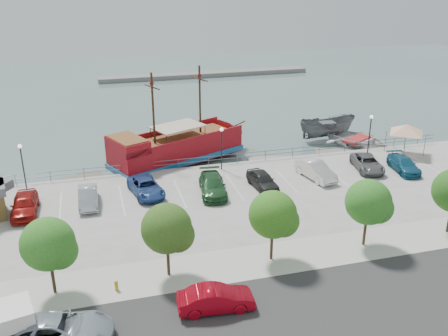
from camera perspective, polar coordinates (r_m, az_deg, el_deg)
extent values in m
plane|color=#506461|center=(43.56, 1.97, -4.48)|extent=(160.00, 160.00, 0.00)
cube|color=#313131|center=(30.43, 11.33, -15.73)|extent=(100.00, 8.00, 0.04)
cube|color=beige|center=(34.87, 6.95, -10.04)|extent=(100.00, 4.00, 0.05)
cylinder|color=#56595E|center=(49.66, -0.67, 1.41)|extent=(50.00, 0.06, 0.06)
cylinder|color=#56595E|center=(49.80, -0.67, 0.98)|extent=(50.00, 0.06, 0.06)
cube|color=slate|center=(96.59, -2.11, 10.65)|extent=(40.00, 3.00, 0.80)
cube|color=maroon|center=(52.48, -5.37, 2.15)|extent=(14.70, 9.81, 2.30)
cube|color=#195F9E|center=(52.74, -5.34, 1.38)|extent=(15.05, 10.16, 0.53)
cone|color=maroon|center=(56.94, 1.09, 3.85)|extent=(4.31, 5.02, 4.24)
cube|color=maroon|center=(49.10, -10.97, 2.61)|extent=(4.22, 5.11, 1.24)
cube|color=brown|center=(48.89, -11.02, 3.34)|extent=(3.92, 4.72, 0.11)
cube|color=brown|center=(52.32, -5.02, 3.49)|extent=(12.06, 8.24, 0.13)
cube|color=maroon|center=(53.69, -6.72, 4.20)|extent=(12.96, 5.94, 0.62)
cube|color=maroon|center=(50.35, -4.06, 3.08)|extent=(12.96, 5.94, 0.62)
cylinder|color=#382111|center=(52.79, -2.77, 7.76)|extent=(0.28, 0.28, 7.24)
cylinder|color=#382111|center=(49.68, -8.10, 6.65)|extent=(0.28, 0.28, 7.24)
cylinder|color=#382111|center=(52.29, -2.82, 10.11)|extent=(1.20, 2.47, 0.12)
cylinder|color=#382111|center=(49.15, -8.24, 9.14)|extent=(1.20, 2.47, 0.12)
cube|color=beige|center=(51.79, -5.31, 4.77)|extent=(6.05, 5.16, 0.11)
cylinder|color=#382111|center=(57.01, 1.57, 4.99)|extent=(2.06, 1.03, 0.52)
imported|color=#565A5C|center=(61.11, 11.67, 4.34)|extent=(7.05, 3.00, 2.67)
imported|color=silver|center=(59.41, 15.00, 2.93)|extent=(8.13, 8.95, 1.52)
cube|color=#675F54|center=(50.26, -17.29, -1.54)|extent=(6.84, 4.14, 0.38)
cube|color=gray|center=(53.64, 6.33, 0.86)|extent=(6.83, 3.52, 0.38)
cube|color=gray|center=(56.95, 13.83, 1.62)|extent=(7.06, 4.49, 0.39)
cylinder|color=slate|center=(55.92, 17.97, 2.94)|extent=(0.09, 0.09, 2.35)
cylinder|color=slate|center=(57.76, 20.03, 3.28)|extent=(0.09, 0.09, 2.35)
cylinder|color=slate|center=(54.03, 19.89, 2.04)|extent=(0.09, 0.09, 2.35)
cylinder|color=slate|center=(55.94, 21.96, 2.41)|extent=(0.09, 0.09, 2.35)
pyramid|color=silver|center=(55.29, 20.24, 4.71)|extent=(5.12, 5.12, 0.96)
imported|color=#97A2AC|center=(28.70, -18.47, -17.21)|extent=(6.18, 3.66, 1.61)
imported|color=#9F0614|center=(29.58, -0.93, -14.73)|extent=(4.56, 1.89, 1.47)
cylinder|color=#C19311|center=(32.00, -12.19, -13.10)|extent=(0.22, 0.22, 0.56)
sphere|color=#C19311|center=(31.83, -12.23, -12.66)|extent=(0.24, 0.24, 0.24)
cylinder|color=black|center=(47.05, -21.95, -0.09)|extent=(0.12, 0.12, 4.00)
sphere|color=#FFF2CC|center=(46.36, -22.31, 2.32)|extent=(0.36, 0.36, 0.36)
cylinder|color=black|center=(48.11, -0.28, 2.06)|extent=(0.12, 0.12, 4.00)
sphere|color=#FFF2CC|center=(47.44, -0.28, 4.44)|extent=(0.36, 0.36, 0.36)
cylinder|color=black|center=(54.30, 16.27, 3.51)|extent=(0.12, 0.12, 4.00)
sphere|color=#FFF2CC|center=(53.71, 16.51, 5.63)|extent=(0.36, 0.36, 0.36)
cylinder|color=#473321|center=(32.37, -18.97, -11.71)|extent=(0.20, 0.20, 2.20)
sphere|color=#2C661E|center=(31.20, -19.49, -8.18)|extent=(3.20, 3.20, 3.20)
sphere|color=#2C661E|center=(31.08, -18.31, -8.99)|extent=(2.20, 2.20, 2.20)
cylinder|color=#473321|center=(32.44, -6.40, -10.43)|extent=(0.20, 0.20, 2.20)
sphere|color=#2E4F18|center=(31.27, -6.57, -6.87)|extent=(3.20, 3.20, 3.20)
sphere|color=#2E4F18|center=(31.28, -5.36, -7.64)|extent=(2.20, 2.20, 2.20)
cylinder|color=#473321|center=(33.98, 5.46, -8.76)|extent=(0.20, 0.20, 2.20)
sphere|color=#2E6419|center=(32.86, 5.60, -5.31)|extent=(3.20, 3.20, 3.20)
sphere|color=#2E6419|center=(33.00, 6.74, -6.02)|extent=(2.20, 2.20, 2.20)
cylinder|color=#473321|center=(36.81, 15.79, -6.98)|extent=(0.20, 0.20, 2.20)
sphere|color=#2A661F|center=(35.78, 16.17, -3.75)|extent=(3.20, 3.20, 3.20)
sphere|color=#2A661F|center=(36.03, 17.16, -4.39)|extent=(2.20, 2.20, 2.20)
imported|color=maroon|center=(42.93, -21.84, -3.88)|extent=(1.96, 4.86, 1.66)
imported|color=#A4AAB0|center=(42.89, -15.26, -3.20)|extent=(1.59, 4.39, 1.44)
imported|color=navy|center=(43.72, -8.90, -2.19)|extent=(3.15, 5.33, 1.39)
imported|color=#26552C|center=(43.41, -1.32, -1.98)|extent=(2.87, 5.57, 1.54)
imported|color=#252525|center=(44.68, 4.42, -1.37)|extent=(2.13, 4.49, 1.48)
imported|color=silver|center=(47.29, 10.44, -0.26)|extent=(2.57, 5.05, 1.59)
imported|color=#5F5F61|center=(50.46, 16.07, 0.53)|extent=(3.19, 5.26, 1.36)
imported|color=#185776|center=(51.24, 19.84, 0.39)|extent=(2.55, 4.92, 1.36)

